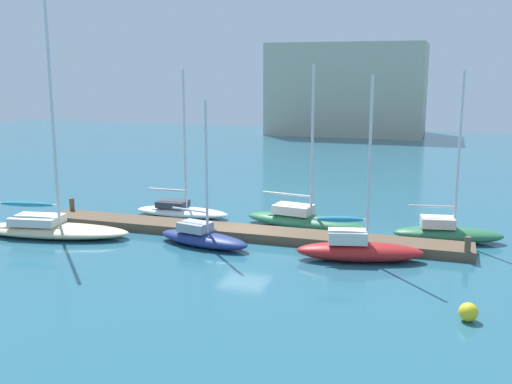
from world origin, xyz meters
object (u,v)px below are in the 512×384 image
sailboat_4 (358,248)px  mooring_buoy_yellow (468,312)px  sailboat_2 (202,236)px  sailboat_3 (304,219)px  harbor_building_distant (348,89)px  sailboat_1 (181,209)px  sailboat_0 (50,227)px  sailboat_5 (447,232)px

sailboat_4 → mooring_buoy_yellow: (4.66, -5.59, -0.28)m
sailboat_2 → sailboat_3: size_ratio=0.81×
harbor_building_distant → sailboat_3: bearing=-83.1°
sailboat_1 → sailboat_2: bearing=-56.2°
sailboat_0 → sailboat_3: 13.47m
sailboat_5 → harbor_building_distant: bearing=96.1°
sailboat_4 → sailboat_2: bearing=167.1°
sailboat_0 → mooring_buoy_yellow: size_ratio=18.11×
mooring_buoy_yellow → sailboat_1: bearing=145.8°
sailboat_2 → harbor_building_distant: bearing=105.1°
sailboat_1 → harbor_building_distant: harbor_building_distant is taller
sailboat_1 → sailboat_2: size_ratio=1.20×
sailboat_0 → harbor_building_distant: 56.89m
sailboat_2 → sailboat_5: (11.48, 4.47, 0.05)m
sailboat_1 → mooring_buoy_yellow: bearing=-34.9°
sailboat_5 → harbor_building_distant: (-13.66, 51.00, 5.45)m
harbor_building_distant → sailboat_0: bearing=-96.2°
sailboat_0 → harbor_building_distant: (6.07, 56.30, 5.47)m
sailboat_0 → mooring_buoy_yellow: bearing=-22.1°
sailboat_0 → sailboat_4: bearing=-6.0°
mooring_buoy_yellow → sailboat_4: bearing=129.8°
sailboat_3 → sailboat_5: 7.54m
sailboat_1 → sailboat_3: bearing=-3.2°
sailboat_0 → sailboat_1: sailboat_0 is taller
sailboat_3 → harbor_building_distant: (-6.14, 50.60, 5.47)m
sailboat_0 → sailboat_2: (8.25, 0.83, -0.04)m
sailboat_4 → sailboat_0: bearing=170.1°
sailboat_4 → harbor_building_distant: harbor_building_distant is taller
sailboat_3 → sailboat_0: bearing=-145.7°
sailboat_3 → sailboat_5: sailboat_3 is taller
mooring_buoy_yellow → harbor_building_distant: (-14.50, 61.07, 5.65)m
sailboat_0 → sailboat_3: (12.20, 5.70, 0.00)m
sailboat_2 → sailboat_3: sailboat_3 is taller
sailboat_3 → sailboat_4: 6.13m
mooring_buoy_yellow → harbor_building_distant: 63.02m
sailboat_3 → harbor_building_distant: harbor_building_distant is taller
sailboat_2 → sailboat_4: 7.66m
sailboat_1 → sailboat_4: size_ratio=1.03×
sailboat_5 → sailboat_0: bearing=-173.9°
sailboat_2 → mooring_buoy_yellow: bearing=-11.6°
sailboat_5 → harbor_building_distant: 53.08m
sailboat_1 → sailboat_3: size_ratio=0.97×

